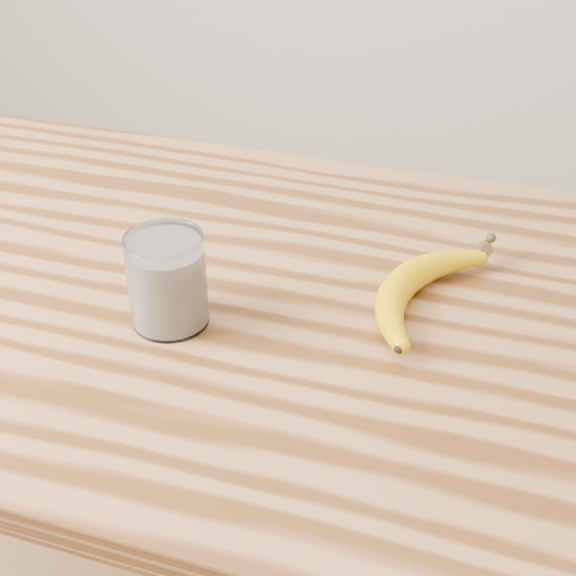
% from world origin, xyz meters
% --- Properties ---
extents(table, '(1.20, 0.80, 0.90)m').
position_xyz_m(table, '(0.00, 0.00, 0.77)').
color(table, '#A06E3E').
rests_on(table, ground).
extents(smoothie_glass, '(0.09, 0.09, 0.11)m').
position_xyz_m(smoothie_glass, '(-0.00, -0.09, 0.96)').
color(smoothie_glass, white).
rests_on(smoothie_glass, table).
extents(banana, '(0.21, 0.35, 0.04)m').
position_xyz_m(banana, '(0.25, 0.04, 0.92)').
color(banana, '#DDAB00').
rests_on(banana, table).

